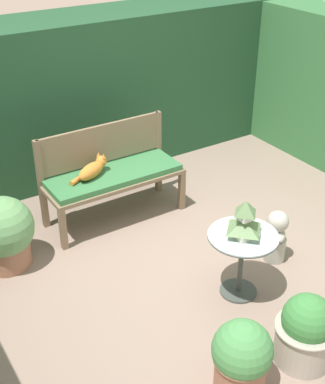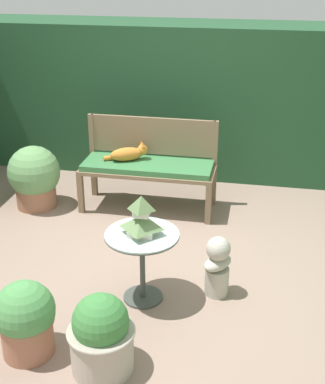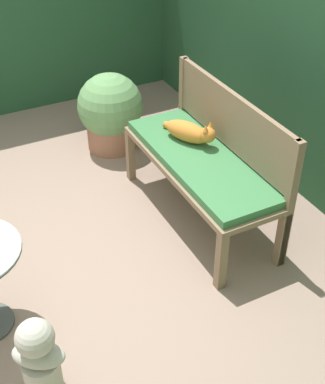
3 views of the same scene
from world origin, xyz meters
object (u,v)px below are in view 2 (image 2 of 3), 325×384
(potted_plant_path_edge, at_px, (26,319))
(garden_bench, at_px, (148,169))
(patio_table, at_px, (142,248))
(potted_plant_table_near, at_px, (101,336))
(pagoda_birdhouse, at_px, (142,218))
(potted_plant_table_far, at_px, (34,177))
(garden_bust, at_px, (217,266))
(cat, at_px, (129,154))

(potted_plant_path_edge, bearing_deg, garden_bench, 82.44)
(patio_table, distance_m, potted_plant_table_near, 0.88)
(patio_table, height_order, pagoda_birdhouse, pagoda_birdhouse)
(potted_plant_table_near, height_order, potted_plant_path_edge, potted_plant_table_near)
(garden_bench, distance_m, potted_plant_table_far, 1.27)
(garden_bust, relative_size, potted_plant_path_edge, 0.92)
(garden_bust, bearing_deg, potted_plant_table_far, 94.72)
(patio_table, xyz_separation_m, potted_plant_table_far, (-1.58, 1.49, -0.13))
(garden_bust, distance_m, potted_plant_table_far, 2.53)
(patio_table, bearing_deg, cat, 107.77)
(potted_plant_table_near, bearing_deg, garden_bust, 56.82)
(garden_bench, relative_size, potted_plant_path_edge, 2.53)
(patio_table, bearing_deg, potted_plant_table_near, -95.84)
(cat, bearing_deg, garden_bust, -80.23)
(cat, relative_size, potted_plant_path_edge, 0.83)
(patio_table, xyz_separation_m, potted_plant_table_near, (-0.09, -0.85, -0.20))
(cat, bearing_deg, patio_table, -99.28)
(pagoda_birdhouse, bearing_deg, patio_table, 180.00)
(garden_bench, relative_size, pagoda_birdhouse, 4.43)
(potted_plant_table_near, height_order, potted_plant_table_far, potted_plant_table_far)
(potted_plant_table_near, bearing_deg, potted_plant_path_edge, 174.73)
(garden_bench, height_order, pagoda_birdhouse, pagoda_birdhouse)
(garden_bust, distance_m, potted_plant_table_near, 1.24)
(garden_bust, bearing_deg, cat, 72.54)
(garden_bust, xyz_separation_m, potted_plant_table_near, (-0.68, -1.04, 0.01))
(garden_bench, relative_size, patio_table, 2.40)
(potted_plant_path_edge, bearing_deg, cat, 87.53)
(garden_bench, bearing_deg, potted_plant_path_edge, -97.56)
(cat, distance_m, potted_plant_table_far, 1.09)
(cat, distance_m, potted_plant_path_edge, 2.53)
(pagoda_birdhouse, distance_m, garden_bust, 0.78)
(pagoda_birdhouse, bearing_deg, potted_plant_path_edge, -129.40)
(pagoda_birdhouse, bearing_deg, garden_bench, 101.11)
(garden_bench, xyz_separation_m, garden_bust, (0.92, -1.48, -0.20))
(pagoda_birdhouse, height_order, potted_plant_path_edge, pagoda_birdhouse)
(garden_bench, relative_size, garden_bust, 2.74)
(garden_bust, relative_size, potted_plant_table_near, 0.91)
(cat, bearing_deg, potted_plant_table_near, -106.84)
(pagoda_birdhouse, xyz_separation_m, potted_plant_path_edge, (-0.66, -0.80, -0.46))
(patio_table, height_order, garden_bust, patio_table)
(cat, bearing_deg, garden_bench, -37.03)
(pagoda_birdhouse, height_order, potted_plant_table_far, pagoda_birdhouse)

